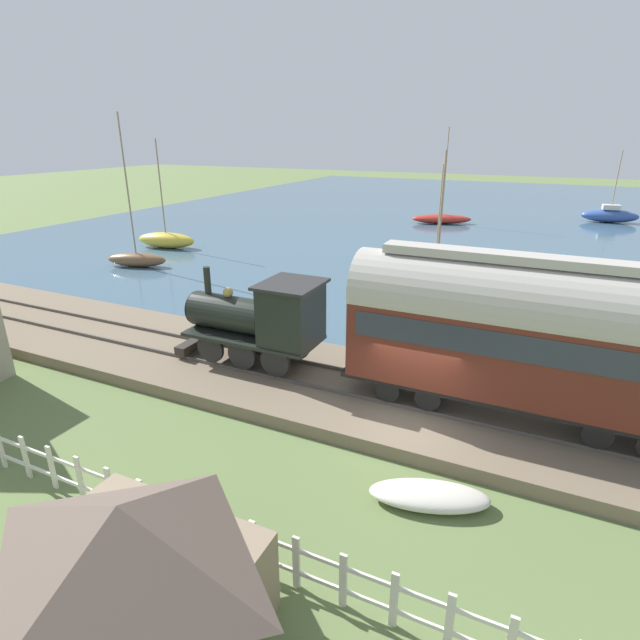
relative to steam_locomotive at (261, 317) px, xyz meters
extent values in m
plane|color=#607542|center=(-1.31, -5.68, -2.25)|extent=(200.00, 200.00, 0.00)
cube|color=#426075|center=(43.11, -5.68, -2.24)|extent=(80.00, 80.00, 0.01)
cube|color=#756651|center=(0.00, -5.68, -2.04)|extent=(5.63, 56.00, 0.42)
cube|color=#4C4742|center=(-0.76, -5.68, -1.77)|extent=(0.07, 54.88, 0.12)
cube|color=#4C4742|center=(0.76, -5.68, -1.77)|extent=(0.07, 54.88, 0.12)
cylinder|color=black|center=(-0.76, -0.94, -1.17)|extent=(0.12, 1.07, 1.07)
cylinder|color=black|center=(0.76, -0.94, -1.17)|extent=(0.12, 1.07, 1.07)
cylinder|color=black|center=(-0.76, 0.36, -1.17)|extent=(0.12, 1.07, 1.07)
cylinder|color=black|center=(0.76, 0.36, -1.17)|extent=(0.12, 1.07, 1.07)
cylinder|color=black|center=(-0.76, 1.67, -1.17)|extent=(0.12, 1.07, 1.07)
cylinder|color=black|center=(0.76, 1.67, -1.17)|extent=(0.12, 1.07, 1.07)
cube|color=black|center=(0.00, 0.36, -0.74)|extent=(2.02, 4.76, 0.12)
cylinder|color=black|center=(0.00, 1.32, -0.05)|extent=(1.25, 2.85, 1.25)
cylinder|color=black|center=(0.00, 2.78, -0.05)|extent=(1.19, 0.08, 1.19)
cylinder|color=black|center=(0.00, 2.17, 1.05)|extent=(0.24, 0.24, 0.95)
sphere|color=tan|center=(0.00, 1.32, 0.71)|extent=(0.36, 0.36, 0.36)
cube|color=black|center=(0.00, -1.18, 0.30)|extent=(1.92, 1.66, 1.95)
cube|color=#282828|center=(0.00, -1.18, 1.32)|extent=(2.12, 1.90, 0.10)
cube|color=#2D2823|center=(0.00, 2.99, -1.53)|extent=(1.82, 0.44, 0.32)
cylinder|color=black|center=(-0.76, -10.44, -1.33)|extent=(0.12, 0.76, 0.76)
cylinder|color=black|center=(0.76, -10.44, -1.33)|extent=(0.12, 0.76, 0.76)
cylinder|color=black|center=(-0.76, -6.06, -1.33)|extent=(0.12, 0.76, 0.76)
cylinder|color=black|center=(0.76, -6.06, -1.33)|extent=(0.12, 0.76, 0.76)
cylinder|color=black|center=(-0.76, -4.84, -1.33)|extent=(0.12, 0.76, 0.76)
cylinder|color=black|center=(0.76, -4.84, -1.33)|extent=(0.12, 0.76, 0.76)
cube|color=black|center=(0.00, -8.25, -1.02)|extent=(1.90, 9.75, 0.16)
cube|color=#5B2319|center=(0.00, -8.25, 0.35)|extent=(2.11, 9.36, 2.58)
cube|color=#2D333D|center=(0.00, -8.25, 0.80)|extent=(2.14, 8.78, 0.72)
cylinder|color=#B2ADA3|center=(0.00, -8.25, 1.64)|extent=(2.22, 9.36, 2.22)
cube|color=#B2ADA3|center=(0.00, -8.25, 2.87)|extent=(0.74, 7.80, 0.24)
ellipsoid|color=brown|center=(9.96, 15.62, -1.80)|extent=(2.26, 4.11, 0.89)
cylinder|color=#9E8460|center=(9.96, 15.62, 2.88)|extent=(0.10, 0.10, 8.46)
ellipsoid|color=#B72D23|center=(34.93, 1.29, -1.81)|extent=(3.47, 5.83, 0.87)
cylinder|color=#9E8460|center=(34.93, 1.29, 2.54)|extent=(0.10, 0.10, 7.82)
ellipsoid|color=#335199|center=(42.58, -13.35, -1.62)|extent=(2.17, 5.19, 1.23)
cylinder|color=#9E8460|center=(42.58, -13.35, 1.72)|extent=(0.10, 0.10, 5.47)
cube|color=silver|center=(42.58, -13.35, -0.78)|extent=(1.18, 1.60, 0.45)
ellipsoid|color=#192347|center=(8.91, -4.00, -1.64)|extent=(2.96, 4.34, 1.19)
cylinder|color=#9E8460|center=(8.91, -4.00, 2.10)|extent=(0.10, 0.10, 6.29)
cube|color=silver|center=(8.91, -4.00, -0.82)|extent=(1.17, 1.45, 0.45)
ellipsoid|color=gray|center=(15.40, -2.57, -1.49)|extent=(2.54, 3.64, 1.50)
cylinder|color=#9E8460|center=(15.40, -2.57, 1.79)|extent=(0.10, 0.10, 5.05)
cube|color=silver|center=(15.40, -2.57, -0.52)|extent=(1.21, 1.24, 0.45)
ellipsoid|color=gold|center=(15.23, 17.78, -1.66)|extent=(2.33, 4.81, 1.15)
cylinder|color=#9E8460|center=(15.23, 17.78, 2.24)|extent=(0.10, 0.10, 6.65)
ellipsoid|color=#B7B2A3|center=(5.32, -11.29, -2.09)|extent=(1.85, 2.74, 0.30)
ellipsoid|color=beige|center=(-4.01, -6.94, -2.03)|extent=(1.88, 3.00, 0.44)
cube|color=silver|center=(-7.36, -8.06, -1.65)|extent=(0.06, 0.14, 1.20)
cube|color=silver|center=(-7.36, -7.10, -1.65)|extent=(0.06, 0.14, 1.20)
cube|color=silver|center=(-7.36, -6.15, -1.65)|extent=(0.06, 0.14, 1.20)
cube|color=silver|center=(-7.36, -5.20, -1.65)|extent=(0.06, 0.14, 1.20)
cube|color=silver|center=(-7.36, -4.25, -1.65)|extent=(0.06, 0.14, 1.20)
cube|color=silver|center=(-7.36, -3.29, -1.65)|extent=(0.06, 0.14, 1.20)
cube|color=silver|center=(-7.36, -2.34, -1.65)|extent=(0.06, 0.14, 1.20)
cube|color=silver|center=(-7.36, -1.39, -1.65)|extent=(0.06, 0.14, 1.20)
cube|color=silver|center=(-7.36, -0.44, -1.65)|extent=(0.06, 0.14, 1.20)
cube|color=silver|center=(-7.36, 0.52, -1.65)|extent=(0.06, 0.14, 1.20)
cube|color=silver|center=(-7.36, 1.47, -1.65)|extent=(0.06, 0.14, 1.20)
cube|color=silver|center=(-7.36, 2.42, -1.65)|extent=(0.06, 0.14, 1.20)
cube|color=silver|center=(-7.36, 3.37, -1.65)|extent=(0.06, 0.14, 1.20)
cube|color=silver|center=(-7.36, -5.68, -1.89)|extent=(0.05, 20.00, 0.08)
cube|color=silver|center=(-7.36, -5.68, -1.35)|extent=(0.05, 20.00, 0.08)
cube|color=#89755B|center=(-9.44, -3.23, -1.39)|extent=(3.15, 3.79, 1.72)
pyramid|color=brown|center=(-9.44, -3.23, 0.03)|extent=(3.41, 4.10, 1.11)
camera|label=1|loc=(-13.66, -8.65, 5.91)|focal=28.00mm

